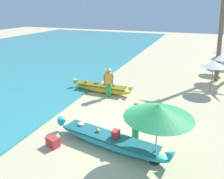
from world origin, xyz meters
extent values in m
plane|color=beige|center=(0.00, 0.00, 0.00)|extent=(80.00, 80.00, 0.00)
ellipsoid|color=#33B2BC|center=(-0.07, -1.08, 0.22)|extent=(4.65, 1.43, 0.44)
cone|color=#33B2BC|center=(2.15, -1.43, 0.49)|extent=(0.47, 0.49, 0.50)
cone|color=#33B2BC|center=(-2.29, -0.72, 0.49)|extent=(0.47, 0.49, 0.50)
cube|color=#1C6267|center=(-0.07, -1.08, 0.44)|extent=(3.93, 1.33, 0.04)
cylinder|color=silver|center=(-1.43, -0.74, 0.49)|extent=(0.24, 0.24, 0.10)
sphere|color=tan|center=(-0.58, -0.98, 0.52)|extent=(0.16, 0.16, 0.16)
cube|color=#B73333|center=(0.19, -1.07, 0.60)|extent=(0.26, 0.30, 0.31)
ellipsoid|color=yellow|center=(-2.60, 3.97, 0.24)|extent=(3.72, 0.78, 0.47)
cone|color=yellow|center=(-0.80, 3.91, 0.52)|extent=(0.41, 0.40, 0.46)
cone|color=yellow|center=(-4.39, 4.04, 0.52)|extent=(0.41, 0.40, 0.46)
cube|color=olive|center=(-2.60, 3.97, 0.47)|extent=(3.13, 0.77, 0.04)
sphere|color=tan|center=(-3.68, 3.99, 0.57)|extent=(0.19, 0.19, 0.19)
cylinder|color=#386699|center=(-2.99, 4.06, 0.52)|extent=(0.28, 0.28, 0.10)
sphere|color=tan|center=(-2.41, 4.02, 0.56)|extent=(0.18, 0.18, 0.18)
sphere|color=tan|center=(-1.85, 4.04, 0.56)|extent=(0.17, 0.17, 0.17)
cylinder|color=green|center=(-1.87, 3.47, 0.43)|extent=(0.14, 0.14, 0.85)
cylinder|color=green|center=(-2.00, 3.42, 0.43)|extent=(0.14, 0.14, 0.85)
cube|color=gold|center=(-1.94, 3.45, 1.16)|extent=(0.42, 0.34, 0.61)
cylinder|color=#9E7051|center=(-1.72, 3.52, 1.11)|extent=(0.16, 0.22, 0.56)
cylinder|color=#9E7051|center=(-2.14, 3.34, 1.11)|extent=(0.16, 0.22, 0.56)
sphere|color=#9E7051|center=(-1.94, 3.45, 1.59)|extent=(0.22, 0.22, 0.22)
cylinder|color=tan|center=(-1.94, 3.45, 1.67)|extent=(0.44, 0.44, 0.02)
cone|color=tan|center=(-1.94, 3.45, 1.74)|extent=(0.26, 0.26, 0.12)
cylinder|color=green|center=(0.71, -0.49, 0.43)|extent=(0.14, 0.14, 0.85)
cylinder|color=green|center=(0.82, -0.41, 0.43)|extent=(0.14, 0.14, 0.85)
cube|color=#3356B2|center=(0.77, -0.45, 1.16)|extent=(0.42, 0.39, 0.61)
cylinder|color=brown|center=(0.57, -0.57, 1.11)|extent=(0.19, 0.22, 0.56)
cylinder|color=brown|center=(0.94, -0.30, 1.11)|extent=(0.19, 0.22, 0.56)
sphere|color=brown|center=(0.77, -0.45, 1.58)|extent=(0.22, 0.22, 0.22)
cylinder|color=#B7B7BC|center=(1.71, -1.37, 1.07)|extent=(0.05, 0.05, 2.14)
cone|color=#28934C|center=(1.71, -1.37, 1.95)|extent=(2.20, 2.20, 0.42)
cylinder|color=#333338|center=(1.71, -1.37, 0.03)|extent=(0.36, 0.36, 0.06)
cylinder|color=#8E6B47|center=(3.63, 6.63, 0.95)|extent=(0.04, 0.04, 1.90)
cone|color=silver|center=(3.63, 6.63, 1.75)|extent=(1.60, 1.60, 0.32)
cylinder|color=#8E6B47|center=(4.17, 8.93, 0.95)|extent=(0.04, 0.04, 1.90)
cone|color=silver|center=(4.17, 8.93, 1.75)|extent=(1.60, 1.60, 0.32)
cylinder|color=#8E6B47|center=(4.42, 11.33, 0.95)|extent=(0.04, 0.04, 1.90)
cone|color=silver|center=(4.42, 11.33, 1.75)|extent=(1.60, 1.60, 0.32)
cylinder|color=brown|center=(3.88, 9.06, 3.36)|extent=(0.74, 0.28, 6.74)
cube|color=#C63838|center=(-2.07, -1.83, 0.19)|extent=(0.57, 0.45, 0.38)
camera|label=1|loc=(2.59, -7.60, 4.98)|focal=35.23mm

